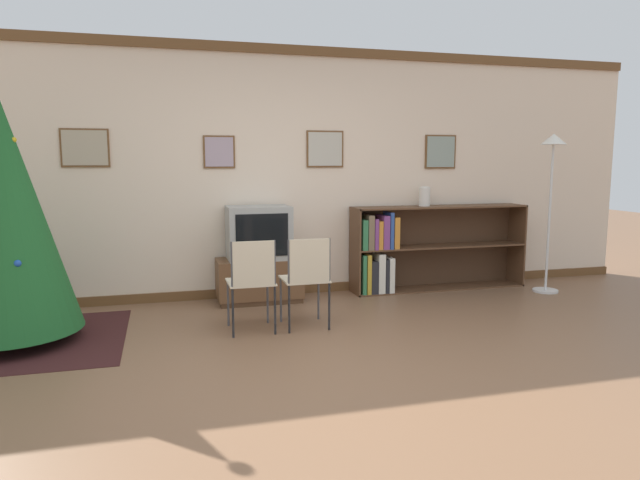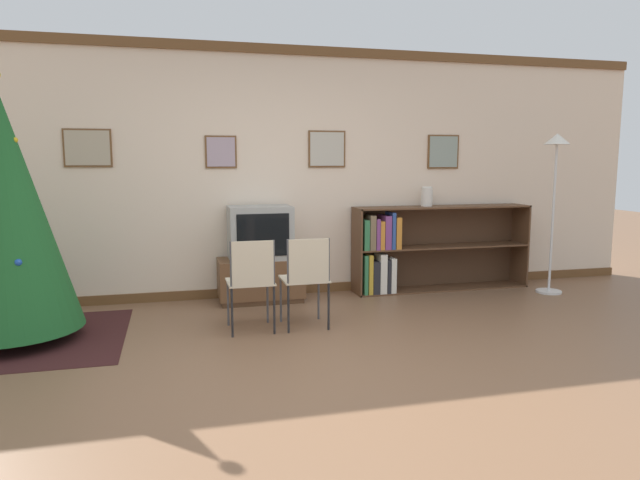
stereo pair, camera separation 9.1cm
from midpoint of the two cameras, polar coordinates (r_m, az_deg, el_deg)
ground_plane at (r=4.07m, az=2.44°, el=-13.47°), size 24.00×24.00×0.00m
wall_back at (r=6.28m, az=-4.31°, el=6.72°), size 8.90×0.11×2.70m
area_rug at (r=5.41m, az=-27.85°, el=-8.88°), size 1.78×1.61×0.01m
christmas_tree at (r=5.22m, az=-28.63°, el=2.74°), size 1.12×1.12×2.19m
tv_console at (r=6.09m, az=-5.52°, el=-3.97°), size 0.89×0.45×0.46m
television at (r=6.00m, az=-5.58°, el=0.75°), size 0.65×0.44×0.56m
folding_chair_left at (r=4.94m, az=-6.35°, el=-3.92°), size 0.40×0.40×0.82m
folding_chair_right at (r=5.03m, az=-0.87°, el=-3.66°), size 0.40×0.40×0.82m
bookshelf at (r=6.59m, az=9.44°, el=-0.96°), size 2.08×0.36×0.97m
vase at (r=6.63m, az=11.03°, el=4.32°), size 0.13×0.13×0.22m
standing_lamp at (r=6.85m, az=22.84°, el=6.34°), size 0.28×0.28×1.78m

